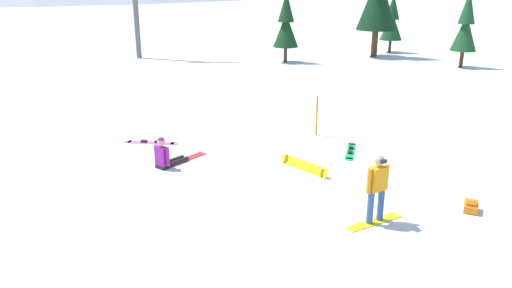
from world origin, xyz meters
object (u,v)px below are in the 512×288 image
Objects in this scene: backpack_orange at (471,206)px; pine_tree_young at (286,24)px; snowboarder_foreground at (377,188)px; loose_snowboard_near_right at (151,142)px; loose_snowboard_far_spare at (351,151)px; pine_tree_short at (466,26)px; trail_marker_pole at (317,116)px; snowboarder_midground at (167,156)px; loose_snowboard_near_left at (304,165)px; pine_tree_tall at (392,21)px.

backpack_orange is 22.41m from pine_tree_young.
snowboarder_foreground is 0.87× the size of loose_snowboard_near_right.
snowboarder_foreground is 0.92× the size of loose_snowboard_far_spare.
pine_tree_short reaches higher than loose_snowboard_far_spare.
pine_tree_young is at bearing 91.65° from trail_marker_pole.
loose_snowboard_near_right is at bearing -170.49° from trail_marker_pole.
pine_tree_short is at bearing 48.84° from snowboarder_midground.
snowboarder_midground is at bearing 147.18° from snowboarder_foreground.
loose_snowboard_far_spare is 4.86m from backpack_orange.
snowboarder_midground is 5.90m from loose_snowboard_far_spare.
loose_snowboard_near_left is at bearing -25.87° from loose_snowboard_near_right.
snowboarder_foreground is 1.12× the size of loose_snowboard_near_left.
loose_snowboard_near_right is at bearing 150.02° from backpack_orange.
loose_snowboard_near_left is at bearing -3.49° from snowboarder_midground.
loose_snowboard_far_spare is at bearing -6.67° from loose_snowboard_near_right.
pine_tree_tall is at bearing 62.65° from snowboarder_midground.
pine_tree_short is (2.92, -6.30, 0.24)m from pine_tree_tall.
snowboarder_foreground is 2.99× the size of backpack_orange.
snowboarder_midground is 1.10× the size of loose_snowboard_near_left.
snowboarder_foreground is at bearing -114.90° from pine_tree_short.
loose_snowboard_near_left is 4.68m from backpack_orange.
pine_tree_young reaches higher than backpack_orange.
loose_snowboard_near_right is at bearing 113.72° from snowboarder_midground.
backpack_orange is at bearing -80.69° from pine_tree_young.
loose_snowboard_far_spare and loose_snowboard_near_right have the same top height.
loose_snowboard_far_spare is 0.39× the size of pine_tree_short.
trail_marker_pole reaches higher than snowboarder_midground.
loose_snowboard_near_right is at bearing -121.60° from pine_tree_tall.
loose_snowboard_far_spare is 6.73m from loose_snowboard_near_right.
snowboarder_midground is 8.44m from backpack_orange.
loose_snowboard_near_right is (-5.04, 2.44, -0.12)m from loose_snowboard_near_left.
snowboarder_foreground is 1.14× the size of trail_marker_pole.
loose_snowboard_near_left reaches higher than loose_snowboard_far_spare.
trail_marker_pole reaches higher than loose_snowboard_near_left.
trail_marker_pole is 0.32× the size of pine_tree_young.
snowboarder_foreground is 0.36× the size of pine_tree_short.
backpack_orange is (7.91, -2.93, -0.20)m from snowboarder_midground.
pine_tree_tall is (13.17, 21.40, 2.26)m from loose_snowboard_near_right.
snowboarder_midground is at bearing 176.51° from loose_snowboard_near_left.
pine_tree_tall is at bearing 70.00° from trail_marker_pole.
loose_snowboard_far_spare is 0.95× the size of loose_snowboard_near_right.
trail_marker_pole is (-3.15, 6.08, 0.59)m from backpack_orange.
trail_marker_pole is 0.35× the size of pine_tree_tall.
loose_snowboard_near_left is at bearing -134.68° from loose_snowboard_far_spare.
pine_tree_short is (11.05, 17.55, 2.38)m from loose_snowboard_near_left.
loose_snowboard_far_spare is 3.25× the size of backpack_orange.
pine_tree_tall is 6.95m from pine_tree_short.
pine_tree_tall is (4.29, 26.52, 2.15)m from backpack_orange.
snowboarder_midground is 0.36× the size of pine_tree_young.
pine_tree_young is 0.98× the size of pine_tree_short.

